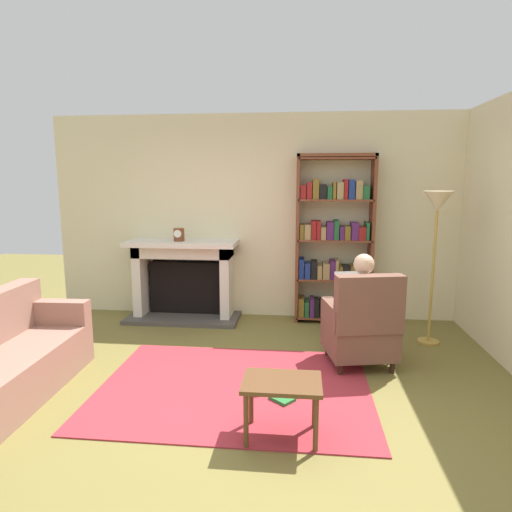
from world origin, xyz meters
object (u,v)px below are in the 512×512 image
at_px(side_table, 282,390).
at_px(floor_lamp, 437,215).
at_px(bookshelf, 334,244).
at_px(fireplace, 184,277).
at_px(seated_reader, 359,303).
at_px(armchair_reading, 362,326).
at_px(mantel_clock, 179,235).
at_px(sofa_floral, 2,361).

xyz_separation_m(side_table, floor_lamp, (1.58, 2.05, 1.09)).
bearing_deg(bookshelf, fireplace, -179.02).
bearing_deg(side_table, fireplace, 117.88).
xyz_separation_m(seated_reader, floor_lamp, (0.88, 0.63, 0.84)).
height_order(armchair_reading, side_table, armchair_reading).
height_order(mantel_clock, bookshelf, bookshelf).
relative_size(fireplace, armchair_reading, 1.53).
xyz_separation_m(bookshelf, sofa_floral, (-2.93, -2.39, -0.71)).
relative_size(fireplace, bookshelf, 0.69).
relative_size(sofa_floral, side_table, 3.08).
distance_m(bookshelf, sofa_floral, 3.84).
bearing_deg(armchair_reading, side_table, 49.21).
bearing_deg(mantel_clock, seated_reader, -28.87).
bearing_deg(side_table, floor_lamp, 52.35).
bearing_deg(fireplace, side_table, -62.12).
height_order(sofa_floral, floor_lamp, floor_lamp).
bearing_deg(floor_lamp, seated_reader, -144.41).
bearing_deg(floor_lamp, armchair_reading, -139.00).
bearing_deg(sofa_floral, armchair_reading, -75.22).
relative_size(bookshelf, floor_lamp, 1.26).
height_order(fireplace, sofa_floral, fireplace).
bearing_deg(floor_lamp, sofa_floral, -157.00).
bearing_deg(fireplace, mantel_clock, -106.39).
distance_m(mantel_clock, floor_lamp, 3.12).
distance_m(fireplace, bookshelf, 2.03).
xyz_separation_m(fireplace, bookshelf, (1.97, 0.03, 0.47)).
relative_size(bookshelf, sofa_floral, 1.26).
relative_size(mantel_clock, sofa_floral, 0.10).
xyz_separation_m(bookshelf, armchair_reading, (0.19, -1.45, -0.61)).
distance_m(mantel_clock, side_table, 3.10).
relative_size(mantel_clock, bookshelf, 0.08).
relative_size(mantel_clock, armchair_reading, 0.17).
relative_size(mantel_clock, side_table, 0.30).
xyz_separation_m(armchair_reading, floor_lamp, (0.86, 0.75, 1.04)).
bearing_deg(bookshelf, seated_reader, -82.76).
bearing_deg(sofa_floral, bookshelf, -52.79).
bearing_deg(mantel_clock, bookshelf, 3.88).
bearing_deg(floor_lamp, side_table, -127.65).
bearing_deg(bookshelf, mantel_clock, -176.12).
bearing_deg(sofa_floral, side_table, -100.68).
height_order(fireplace, mantel_clock, mantel_clock).
xyz_separation_m(mantel_clock, sofa_floral, (-0.93, -2.25, -0.82)).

